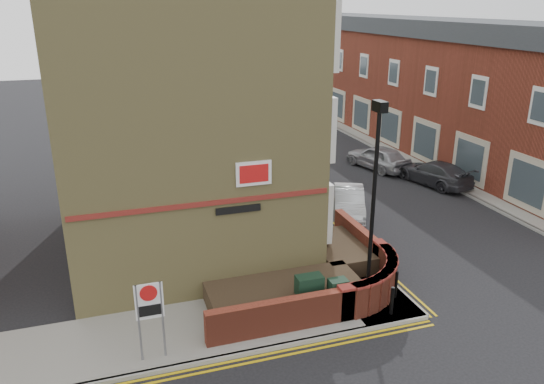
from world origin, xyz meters
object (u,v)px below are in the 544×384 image
Objects in this scene: utility_cabinet_large at (309,294)px; zone_sign at (150,307)px; lamppost at (373,206)px; silver_car_near at (349,201)px.

utility_cabinet_large is 4.86m from zone_sign.
lamppost reaches higher than utility_cabinet_large.
silver_car_near is at bearing 39.66° from zone_sign.
silver_car_near is at bearing 56.08° from utility_cabinet_large.
lamppost is at bearing 6.07° from zone_sign.
zone_sign is 0.60× the size of silver_car_near.
zone_sign is at bearing -117.30° from silver_car_near.
lamppost is 6.85m from zone_sign.
zone_sign is at bearing -170.31° from utility_cabinet_large.
silver_car_near is at bearing 68.44° from lamppost.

